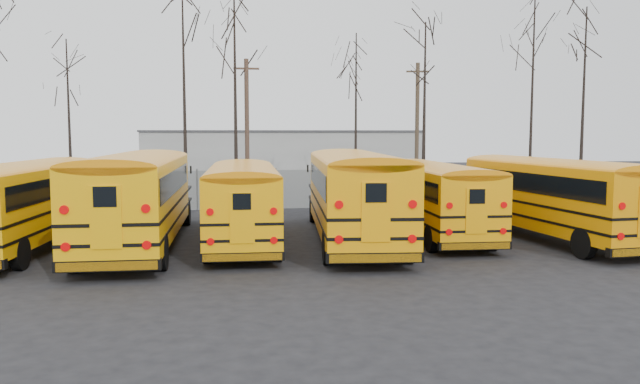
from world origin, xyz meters
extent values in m
plane|color=black|center=(0.00, 0.00, 0.00)|extent=(120.00, 120.00, 0.00)
cube|color=gray|center=(0.00, 12.00, 1.00)|extent=(40.00, 0.04, 2.00)
cube|color=#B5B6B0|center=(2.00, 32.00, 2.00)|extent=(22.00, 8.00, 4.00)
cylinder|color=black|center=(-8.33, -1.50, 0.48)|extent=(0.34, 0.98, 0.96)
cylinder|color=black|center=(-9.92, 6.74, 0.48)|extent=(0.34, 0.98, 0.96)
cylinder|color=black|center=(-7.74, 6.58, 0.48)|extent=(0.34, 0.98, 0.96)
cube|color=#FFAF06|center=(-9.19, 1.71, 1.62)|extent=(3.06, 9.12, 2.27)
cube|color=#FFAF06|center=(-8.80, 7.00, 0.96)|extent=(2.28, 1.79, 0.96)
cube|color=black|center=(-9.20, 1.51, 2.12)|extent=(3.02, 8.17, 0.68)
cube|color=black|center=(-9.13, 2.52, 0.92)|extent=(3.21, 10.78, 0.09)
cube|color=black|center=(-9.13, 2.52, 1.40)|extent=(3.21, 10.78, 0.09)
cube|color=black|center=(-8.75, 7.77, 0.43)|extent=(2.32, 0.36, 0.25)
cylinder|color=black|center=(-6.72, -2.10, 0.53)|extent=(0.31, 1.06, 1.06)
cylinder|color=black|center=(-4.33, -2.13, 0.53)|extent=(0.31, 1.06, 1.06)
cylinder|color=black|center=(-6.60, 6.80, 0.53)|extent=(0.31, 1.06, 1.06)
cylinder|color=black|center=(-4.21, 6.76, 0.53)|extent=(0.31, 1.06, 1.06)
cube|color=#FCAD06|center=(-5.48, 1.33, 1.77)|extent=(2.78, 9.88, 2.49)
cube|color=#FCAD06|center=(-5.40, 7.15, 1.06)|extent=(2.41, 1.83, 1.06)
cube|color=black|center=(-5.48, 1.12, 2.33)|extent=(2.81, 8.82, 0.74)
cube|color=black|center=(-5.47, 2.23, 1.01)|extent=(2.84, 11.70, 0.10)
cube|color=black|center=(-5.47, 2.23, 1.54)|extent=(2.84, 11.70, 0.10)
cube|color=black|center=(-5.54, -3.49, 0.48)|extent=(2.71, 0.27, 0.30)
cube|color=black|center=(-5.39, 8.00, 0.48)|extent=(2.54, 0.25, 0.28)
cube|color=#FCAD06|center=(-5.55, -3.61, 1.75)|extent=(0.79, 0.05, 1.64)
cylinder|color=#B20505|center=(-6.55, -3.60, 1.01)|extent=(0.23, 0.05, 0.23)
cylinder|color=#B20505|center=(-4.54, -3.63, 1.01)|extent=(0.23, 0.05, 0.23)
cylinder|color=#B20505|center=(-6.55, -3.60, 1.96)|extent=(0.23, 0.05, 0.23)
cylinder|color=#B20505|center=(-4.54, -3.63, 1.96)|extent=(0.23, 0.05, 0.23)
cylinder|color=black|center=(-3.07, -1.31, 0.46)|extent=(0.28, 0.93, 0.93)
cylinder|color=black|center=(-0.98, -1.36, 0.46)|extent=(0.28, 0.93, 0.93)
cylinder|color=black|center=(-2.87, 6.48, 0.46)|extent=(0.28, 0.93, 0.93)
cylinder|color=black|center=(-0.77, 6.42, 0.46)|extent=(0.28, 0.93, 0.93)
cube|color=#FFA906|center=(-1.95, 1.68, 1.55)|extent=(2.54, 8.68, 2.18)
cube|color=#FFA906|center=(-1.81, 6.77, 0.93)|extent=(2.13, 1.63, 0.93)
cube|color=black|center=(-1.95, 1.49, 2.04)|extent=(2.56, 7.76, 0.65)
cube|color=black|center=(-1.93, 2.46, 0.88)|extent=(2.61, 10.28, 0.08)
cube|color=black|center=(-1.93, 2.46, 1.34)|extent=(2.61, 10.28, 0.08)
cube|color=black|center=(-2.06, -2.54, 0.42)|extent=(2.38, 0.27, 0.26)
cube|color=black|center=(-1.79, 7.52, 0.42)|extent=(2.23, 0.24, 0.24)
cube|color=#FFA906|center=(-2.06, -2.64, 1.53)|extent=(0.70, 0.06, 1.44)
cylinder|color=#B20505|center=(-2.94, -2.63, 0.88)|extent=(0.20, 0.04, 0.20)
cylinder|color=#B20505|center=(-1.18, -2.68, 0.88)|extent=(0.20, 0.04, 0.20)
cylinder|color=#B20505|center=(-2.94, -2.63, 1.72)|extent=(0.20, 0.04, 0.20)
cylinder|color=#B20505|center=(-1.18, -2.68, 1.72)|extent=(0.20, 0.04, 0.20)
cylinder|color=black|center=(0.47, -2.02, 0.53)|extent=(0.39, 1.08, 1.06)
cylinder|color=black|center=(2.86, -2.22, 0.53)|extent=(0.39, 1.08, 1.06)
cylinder|color=black|center=(1.24, 6.86, 0.53)|extent=(0.39, 1.08, 1.06)
cylinder|color=black|center=(3.63, 6.66, 0.53)|extent=(0.39, 1.08, 1.06)
cube|color=#FFA106|center=(1.96, 1.31, 1.78)|extent=(3.49, 10.06, 2.49)
cube|color=#FFA106|center=(2.47, 7.13, 1.06)|extent=(2.53, 2.00, 1.06)
cube|color=black|center=(1.94, 1.10, 2.33)|extent=(3.44, 9.01, 0.74)
cube|color=black|center=(2.04, 2.21, 1.01)|extent=(3.68, 11.88, 0.10)
cube|color=black|center=(2.04, 2.21, 1.54)|extent=(3.68, 11.88, 0.10)
cube|color=black|center=(1.55, -3.49, 0.48)|extent=(2.73, 0.47, 0.30)
cube|color=black|center=(2.54, 7.97, 0.48)|extent=(2.56, 0.43, 0.28)
cube|color=#FFA106|center=(1.54, -3.61, 1.75)|extent=(0.80, 0.11, 1.64)
cylinder|color=#B20505|center=(0.53, -3.53, 1.01)|extent=(0.24, 0.06, 0.23)
cylinder|color=#B20505|center=(2.54, -3.71, 1.01)|extent=(0.24, 0.06, 0.23)
cylinder|color=#B20505|center=(0.53, -3.53, 1.96)|extent=(0.24, 0.06, 0.23)
cylinder|color=#B20505|center=(2.54, -3.71, 1.96)|extent=(0.24, 0.06, 0.23)
cylinder|color=black|center=(4.14, -0.60, 0.46)|extent=(0.28, 0.92, 0.91)
cylinder|color=black|center=(6.20, -0.66, 0.46)|extent=(0.28, 0.92, 0.91)
cylinder|color=black|center=(4.39, 7.05, 0.46)|extent=(0.28, 0.92, 0.91)
cylinder|color=black|center=(6.45, 6.98, 0.46)|extent=(0.28, 0.92, 0.91)
cube|color=#FFA306|center=(5.27, 2.33, 1.53)|extent=(2.55, 8.54, 2.14)
cube|color=#FFA306|center=(5.43, 7.34, 0.91)|extent=(2.10, 1.61, 0.91)
cube|color=black|center=(5.26, 2.15, 2.00)|extent=(2.56, 7.63, 0.64)
cube|color=black|center=(5.29, 3.10, 0.87)|extent=(2.63, 10.11, 0.08)
cube|color=black|center=(5.29, 3.10, 1.32)|extent=(2.63, 10.11, 0.08)
cube|color=black|center=(5.13, -1.81, 0.41)|extent=(2.34, 0.28, 0.26)
cube|color=black|center=(5.45, 8.06, 0.41)|extent=(2.19, 0.25, 0.24)
cube|color=#FFA306|center=(5.13, -1.91, 1.50)|extent=(0.68, 0.06, 1.41)
cylinder|color=#B20505|center=(4.26, -1.89, 0.87)|extent=(0.20, 0.04, 0.20)
cylinder|color=#B20505|center=(5.99, -1.95, 0.87)|extent=(0.20, 0.04, 0.20)
cylinder|color=#B20505|center=(4.26, -1.89, 1.68)|extent=(0.20, 0.04, 0.20)
cylinder|color=#B20505|center=(5.99, -1.95, 1.68)|extent=(0.20, 0.04, 0.20)
cylinder|color=black|center=(8.45, -2.37, 0.49)|extent=(0.36, 1.00, 0.98)
cylinder|color=black|center=(7.70, 5.80, 0.49)|extent=(0.36, 1.00, 0.98)
cylinder|color=black|center=(9.90, 6.01, 0.49)|extent=(0.36, 1.00, 0.98)
cube|color=orange|center=(9.26, 0.89, 1.64)|extent=(3.26, 9.27, 2.30)
cube|color=orange|center=(8.77, 6.25, 0.98)|extent=(2.34, 1.85, 0.98)
cube|color=black|center=(9.28, 0.70, 2.15)|extent=(3.21, 8.30, 0.68)
cube|color=black|center=(9.18, 1.72, 0.93)|extent=(3.44, 10.95, 0.09)
cube|color=black|center=(9.18, 1.72, 1.42)|extent=(3.44, 10.95, 0.09)
cube|color=black|center=(8.70, 7.02, 0.44)|extent=(2.35, 0.41, 0.25)
cylinder|color=#B20505|center=(8.75, -3.74, 0.93)|extent=(0.22, 0.06, 0.22)
cylinder|color=#B20505|center=(8.75, -3.74, 1.81)|extent=(0.22, 0.06, 0.22)
cylinder|color=#4D372B|center=(-1.37, 14.94, 3.98)|extent=(0.25, 0.25, 7.97)
cube|color=#4D372B|center=(-1.37, 14.94, 7.43)|extent=(1.42, 0.15, 0.11)
cylinder|color=#483929|center=(9.90, 19.78, 4.23)|extent=(0.26, 0.26, 8.46)
cube|color=#483929|center=(9.90, 19.78, 7.90)|extent=(1.51, 0.32, 0.11)
cone|color=black|center=(-11.19, 16.64, 4.54)|extent=(0.26, 0.26, 9.08)
cone|color=black|center=(-4.80, 15.83, 5.83)|extent=(0.26, 0.26, 11.65)
cone|color=black|center=(-1.99, 14.56, 5.98)|extent=(0.26, 0.26, 11.96)
cone|color=black|center=(5.28, 17.28, 4.94)|extent=(0.26, 0.26, 9.88)
cone|color=black|center=(9.12, 15.85, 5.19)|extent=(0.26, 0.26, 10.38)
cone|color=black|center=(14.69, 13.52, 6.20)|extent=(0.26, 0.26, 12.39)
cone|color=black|center=(19.19, 15.75, 5.76)|extent=(0.26, 0.26, 11.52)
camera|label=1|loc=(-2.42, -20.02, 3.89)|focal=35.00mm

